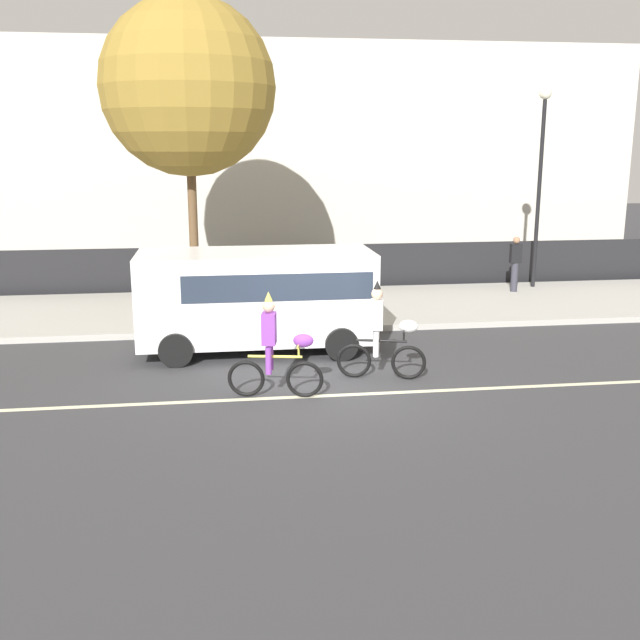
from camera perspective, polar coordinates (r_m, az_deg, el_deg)
The scene contains 11 objects.
ground_plane at distance 13.99m, azimuth 0.45°, elevation -5.12°, with size 80.00×80.00×0.00m, color #38383A.
road_centre_line at distance 13.52m, azimuth 0.76°, elevation -5.77°, with size 36.00×0.14×0.01m, color beige.
sidewalk_curb at distance 20.20m, azimuth -2.21°, elevation 0.88°, with size 60.00×5.00×0.15m, color #ADAAA3.
fence_line at distance 22.92m, azimuth -2.95°, elevation 3.95°, with size 40.00×0.08×1.40m, color black.
building_backdrop at distance 31.18m, azimuth -4.89°, elevation 12.48°, with size 28.00×8.00×7.97m, color beige.
parade_cyclist_purple at distance 13.23m, azimuth -3.39°, elevation -2.42°, with size 1.70×0.54×1.92m.
parade_cyclist_zebra at distance 14.31m, azimuth 4.78°, elevation -1.23°, with size 1.68×0.60×1.92m.
parked_van_white at distance 16.17m, azimuth -4.62°, elevation 2.05°, with size 5.00×2.22×2.18m.
street_lamp_post at distance 23.43m, azimuth 16.50°, elevation 11.72°, with size 0.36×0.36×5.86m.
street_tree_near_lamp at distance 20.25m, azimuth -10.03°, elevation 17.06°, with size 4.50×4.50×7.92m.
pedestrian_onlooker at distance 22.74m, azimuth 14.65°, elevation 4.26°, with size 0.32×0.20×1.62m.
Camera 1 is at (-1.93, -13.13, 4.43)m, focal length 42.00 mm.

